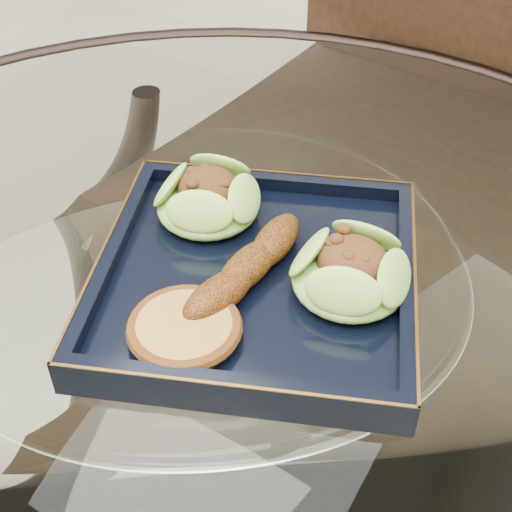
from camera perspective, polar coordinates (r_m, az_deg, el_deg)
The scene contains 7 objects.
dining_table at distance 0.74m, azimuth -3.26°, elevation -12.87°, with size 1.13×1.13×0.77m.
dining_chair at distance 1.05m, azimuth 10.29°, elevation 4.56°, with size 0.49×0.49×1.04m.
navy_plate at distance 0.62m, azimuth 0.00°, elevation -2.07°, with size 0.27×0.27×0.02m, color black.
lettuce_wrap_left at distance 0.67m, azimuth -3.89°, elevation 4.40°, with size 0.10×0.10×0.03m, color #65A32F.
lettuce_wrap_right at distance 0.59m, azimuth 7.51°, elevation -1.51°, with size 0.10×0.10×0.03m, color #508C28.
roasted_plantain at distance 0.60m, azimuth -0.64°, elevation -0.84°, with size 0.15×0.03×0.03m, color #67330A.
crumb_patty at distance 0.56m, azimuth -5.73°, elevation -5.86°, with size 0.08×0.08×0.01m, color #AF813A.
Camera 1 is at (0.26, -0.35, 1.20)m, focal length 50.00 mm.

